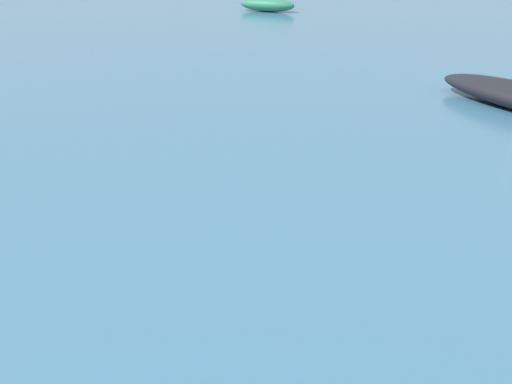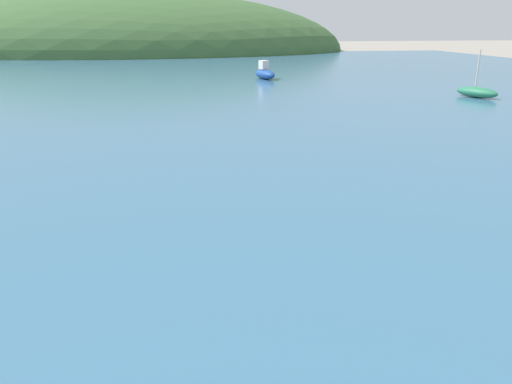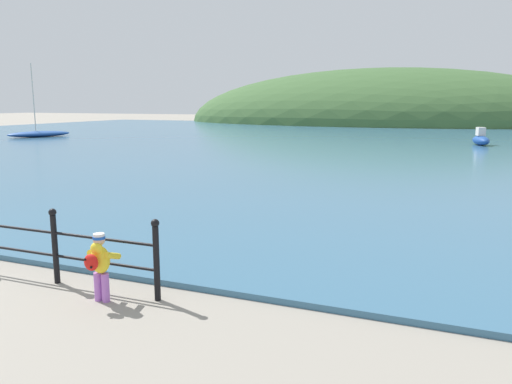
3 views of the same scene
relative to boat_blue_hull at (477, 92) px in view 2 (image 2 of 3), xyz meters
name	(u,v)px [view 2 (image 2 of 3)]	position (x,y,z in m)	size (l,w,h in m)	color
water	(82,81)	(-19.77, 10.91, -0.31)	(80.00, 60.00, 0.10)	#386684
far_hillside	(124,52)	(-19.77, 44.99, -0.36)	(56.09, 30.85, 14.74)	#3D6033
boat_blue_hull	(477,92)	(0.00, 0.00, 0.00)	(1.53, 2.28, 2.23)	#287551
boat_far_left	(265,73)	(-8.43, 9.93, 0.11)	(1.38, 2.46, 1.13)	#1E4793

